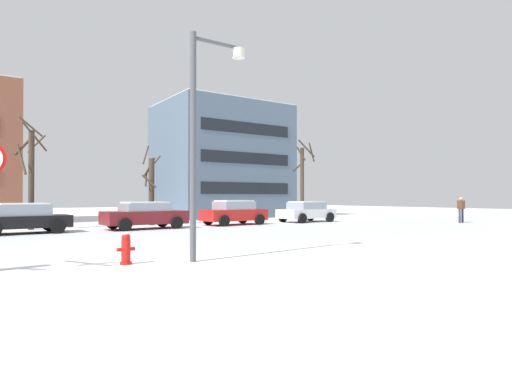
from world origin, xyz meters
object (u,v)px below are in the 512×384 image
street_lamp (203,123)px  parked_car_red (234,212)px  parked_car_maroon (145,215)px  pedestrian_crossing (461,208)px  parked_car_white (306,211)px  parked_car_black (23,218)px  fire_hydrant (126,248)px

street_lamp → parked_car_red: (8.30, 12.06, -2.86)m
parked_car_maroon → pedestrian_crossing: 19.88m
street_lamp → parked_car_maroon: bearing=77.1°
parked_car_white → pedestrian_crossing: size_ratio=2.39×
parked_car_white → parked_car_maroon: bearing=-179.5°
parked_car_maroon → parked_car_white: bearing=0.5°
parked_car_maroon → pedestrian_crossing: (18.85, -6.28, 0.24)m
pedestrian_crossing → parked_car_white: bearing=140.2°
parked_car_black → pedestrian_crossing: size_ratio=2.38×
parked_car_white → pedestrian_crossing: (7.66, -6.38, 0.26)m
fire_hydrant → street_lamp: (1.84, -0.54, 3.21)m
fire_hydrant → pedestrian_crossing: bearing=12.0°
parked_car_black → pedestrian_crossing: pedestrian_crossing is taller
fire_hydrant → parked_car_maroon: size_ratio=0.19×
fire_hydrant → parked_car_red: parked_car_red is taller
fire_hydrant → parked_car_red: 15.35m
street_lamp → parked_car_white: bearing=40.6°
parked_car_black → pedestrian_crossing: bearing=-15.2°
parked_car_white → pedestrian_crossing: bearing=-39.8°
parked_car_black → parked_car_white: 16.79m
street_lamp → parked_car_white: (13.90, 11.91, -2.90)m
pedestrian_crossing → parked_car_maroon: bearing=161.6°
parked_car_white → pedestrian_crossing: pedestrian_crossing is taller
street_lamp → parked_car_red: 14.92m
street_lamp → parked_car_maroon: (2.71, 11.81, -2.88)m
street_lamp → parked_car_black: 12.84m
parked_car_maroon → parked_car_white: (11.19, 0.10, -0.02)m
pedestrian_crossing → fire_hydrant: bearing=-168.0°
parked_car_red → pedestrian_crossing: pedestrian_crossing is taller
fire_hydrant → parked_car_black: size_ratio=0.20×
parked_car_white → pedestrian_crossing: 9.98m
parked_car_maroon → pedestrian_crossing: bearing=-18.4°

